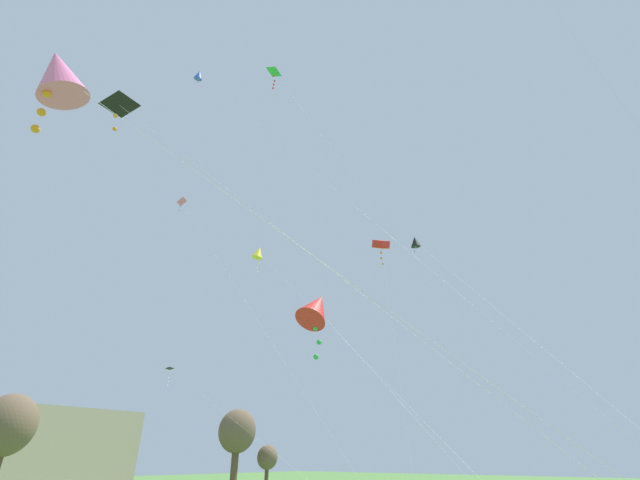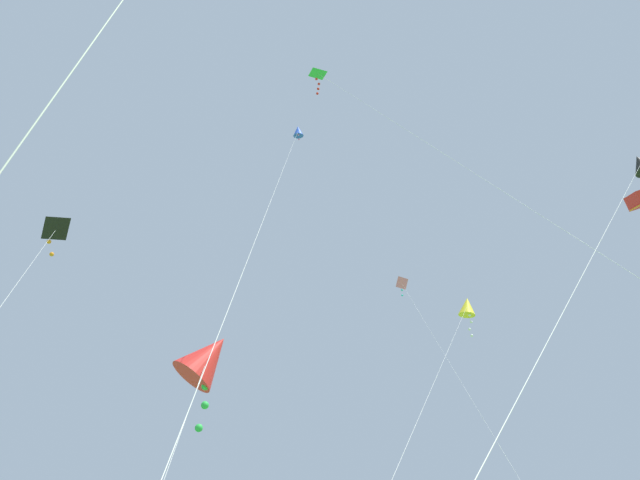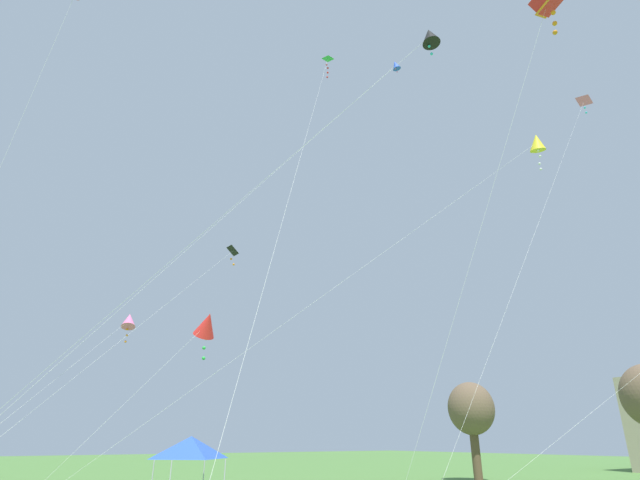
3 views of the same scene
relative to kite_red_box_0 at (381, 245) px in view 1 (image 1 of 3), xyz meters
The scene contains 13 objects.
tree_near_right 33.14m from the kite_red_box_0, 113.24° to the left, with size 4.27×4.27×8.61m.
tree_far_centre 37.29m from the kite_red_box_0, 64.74° to the left, with size 4.81×4.81×9.71m.
tree_far_left 39.62m from the kite_red_box_0, 57.39° to the left, with size 2.72×2.72×5.49m.
kite_red_box_0 is the anchor object (origin of this frame).
kite_black_diamond_1 5.04m from the kite_red_box_0, 121.72° to the right, with size 12.37×13.58×16.65m.
kite_red_diamond_2 19.34m from the kite_red_box_0, 157.65° to the right, with size 1.74×7.89×8.92m.
kite_yellow_diamond_3 9.27m from the kite_red_box_0, 127.34° to the left, with size 9.16×21.67×18.24m.
kite_pink_delta_4 19.55m from the kite_red_box_0, 112.59° to the left, with size 2.17×21.05×25.77m.
kite_black_delta_5 22.41m from the kite_red_box_0, 97.81° to the left, with size 3.21×25.14×11.32m.
kite_black_delta_6 21.74m from the kite_red_box_0, behind, with size 6.85×14.49×14.76m.
kite_blue_diamond_7 17.91m from the kite_red_box_0, 158.11° to the left, with size 0.83×23.05×28.48m.
kite_green_delta_8 14.03m from the kite_red_box_0, behind, with size 11.26×11.12×24.80m.
kite_pink_diamond_9 26.67m from the kite_red_box_0, 162.10° to the right, with size 10.95×9.85×10.38m.
Camera 1 is at (-15.60, -0.85, 3.81)m, focal length 24.00 mm.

